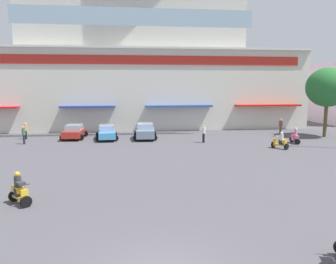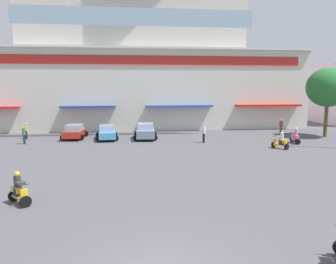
# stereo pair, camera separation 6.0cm
# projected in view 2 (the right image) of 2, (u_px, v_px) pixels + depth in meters

# --- Properties ---
(ground_plane) EXTENTS (128.00, 128.00, 0.00)m
(ground_plane) POSITION_uv_depth(u_px,v_px,m) (142.00, 167.00, 22.13)
(ground_plane) COLOR #504E54
(colonial_building) EXTENTS (42.51, 16.62, 20.63)m
(colonial_building) POSITION_uv_depth(u_px,v_px,m) (134.00, 58.00, 43.52)
(colonial_building) COLOR silver
(colonial_building) RESTS_ON ground
(plaza_tree_1) EXTENTS (4.25, 4.44, 7.18)m
(plaza_tree_1) POSITION_uv_depth(u_px,v_px,m) (328.00, 87.00, 33.96)
(plaza_tree_1) COLOR brown
(plaza_tree_1) RESTS_ON ground
(parked_car_0) EXTENTS (2.47, 3.95, 1.41)m
(parked_car_0) POSITION_uv_depth(u_px,v_px,m) (74.00, 132.00, 33.57)
(parked_car_0) COLOR #AE2B20
(parked_car_0) RESTS_ON ground
(parked_car_1) EXTENTS (2.43, 4.22, 1.41)m
(parked_car_1) POSITION_uv_depth(u_px,v_px,m) (107.00, 132.00, 33.11)
(parked_car_1) COLOR #4598C9
(parked_car_1) RESTS_ON ground
(parked_car_2) EXTENTS (2.47, 3.94, 1.58)m
(parked_car_2) POSITION_uv_depth(u_px,v_px,m) (145.00, 131.00, 33.32)
(parked_car_2) COLOR slate
(parked_car_2) RESTS_ON ground
(scooter_rider_4) EXTENTS (1.17, 1.49, 1.48)m
(scooter_rider_4) POSITION_uv_depth(u_px,v_px,m) (280.00, 142.00, 28.34)
(scooter_rider_4) COLOR black
(scooter_rider_4) RESTS_ON ground
(scooter_rider_6) EXTENTS (0.69, 1.48, 1.51)m
(scooter_rider_6) POSITION_uv_depth(u_px,v_px,m) (295.00, 137.00, 30.81)
(scooter_rider_6) COLOR black
(scooter_rider_6) RESTS_ON ground
(scooter_rider_7) EXTENTS (1.28, 1.35, 1.53)m
(scooter_rider_7) POSITION_uv_depth(u_px,v_px,m) (19.00, 191.00, 15.24)
(scooter_rider_7) COLOR black
(scooter_rider_7) RESTS_ON ground
(pedestrian_0) EXTENTS (0.43, 0.43, 1.67)m
(pedestrian_0) POSITION_uv_depth(u_px,v_px,m) (24.00, 134.00, 30.40)
(pedestrian_0) COLOR #26243B
(pedestrian_0) RESTS_ON ground
(pedestrian_1) EXTENTS (0.44, 0.44, 1.66)m
(pedestrian_1) POSITION_uv_depth(u_px,v_px,m) (204.00, 133.00, 31.17)
(pedestrian_1) COLOR black
(pedestrian_1) RESTS_ON ground
(pedestrian_2) EXTENTS (0.53, 0.53, 1.72)m
(pedestrian_2) POSITION_uv_depth(u_px,v_px,m) (281.00, 125.00, 36.51)
(pedestrian_2) COLOR #505242
(pedestrian_2) RESTS_ON ground
(pedestrian_3) EXTENTS (0.42, 0.42, 1.65)m
(pedestrian_3) POSITION_uv_depth(u_px,v_px,m) (26.00, 130.00, 33.16)
(pedestrian_3) COLOR black
(pedestrian_3) RESTS_ON ground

